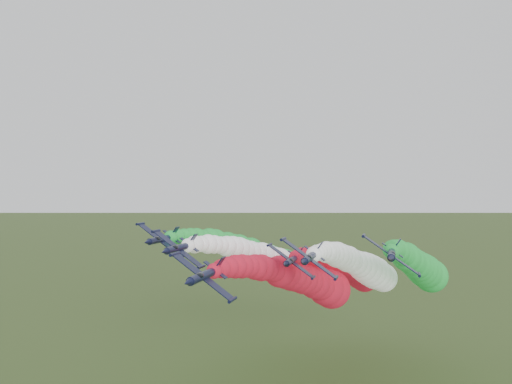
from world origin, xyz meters
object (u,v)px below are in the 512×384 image
jet_inner_right (364,268)px  jet_outer_left (258,255)px  jet_lead (307,281)px  jet_outer_right (419,266)px  jet_trail (347,269)px  jet_inner_left (274,261)px

jet_inner_right → jet_outer_left: 29.05m
jet_lead → jet_outer_right: bearing=36.3°
jet_outer_left → jet_trail: size_ratio=1.00×
jet_inner_left → jet_outer_left: jet_outer_left is taller
jet_inner_right → jet_outer_right: size_ratio=0.99×
jet_inner_left → jet_lead: bearing=-51.9°
jet_outer_left → jet_trail: (22.82, 8.74, -4.26)m
jet_outer_left → jet_lead: bearing=-49.4°
jet_lead → jet_inner_left: 17.47m
jet_outer_left → jet_trail: 24.81m
jet_lead → jet_outer_left: (-16.77, 19.59, 2.70)m
jet_inner_right → jet_trail: (-5.54, 14.88, -2.92)m
jet_lead → jet_inner_right: 17.81m
jet_inner_left → jet_outer_left: 8.51m
jet_inner_right → jet_inner_left: bearing=179.5°
jet_inner_right → jet_outer_right: (12.63, 4.33, 0.21)m
jet_outer_right → jet_outer_left: bearing=177.5°
jet_inner_left → jet_trail: jet_inner_left is taller
jet_lead → jet_inner_right: jet_inner_right is taller
jet_inner_right → jet_trail: bearing=110.4°
jet_lead → jet_trail: (6.06, 28.33, -1.56)m
jet_inner_right → jet_outer_left: bearing=167.8°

